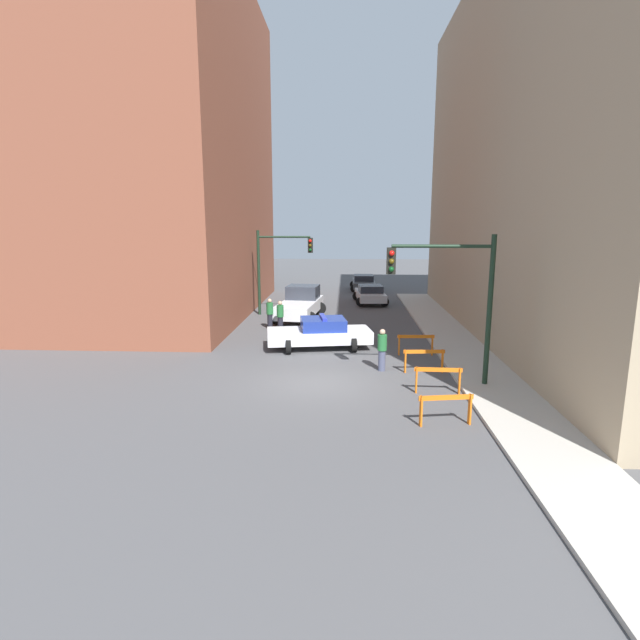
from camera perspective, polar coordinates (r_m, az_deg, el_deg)
ground_plane at (r=18.17m, az=-0.22°, el=-7.20°), size 120.00×120.00×0.00m
sidewalk_right at (r=18.87m, az=19.07°, el=-6.94°), size 2.40×44.00×0.12m
building_corner_left at (r=34.05m, az=-20.45°, el=17.65°), size 14.00×20.00×19.89m
building_right at (r=28.31m, az=30.37°, el=16.54°), size 12.00×28.00×18.18m
traffic_light_near at (r=17.64m, az=15.30°, el=3.62°), size 3.64×0.35×5.20m
traffic_light_far at (r=30.87m, az=-5.03°, el=6.83°), size 3.44×0.35×5.20m
police_car at (r=22.80m, az=0.01°, el=-1.49°), size 4.94×2.84×1.52m
white_truck at (r=29.74m, az=-2.27°, el=1.86°), size 3.04×5.60×1.90m
parked_car_near at (r=35.58m, az=5.76°, el=2.99°), size 2.49×4.42×1.31m
parked_car_mid at (r=42.31m, az=5.00°, el=4.32°), size 2.30×4.31×1.31m
pedestrian_crossing at (r=26.20m, az=-4.57°, el=0.45°), size 0.43×0.43×1.66m
pedestrian_corner at (r=27.03m, az=-5.76°, el=0.77°), size 0.50×0.50×1.66m
pedestrian_sidewalk at (r=19.54m, az=7.11°, el=-3.33°), size 0.51×0.51×1.66m
barrier_front at (r=14.83m, az=14.18°, el=-9.37°), size 1.59×0.39×0.90m
barrier_mid at (r=17.41m, az=13.34°, el=-6.22°), size 1.60×0.20×0.90m
barrier_back at (r=19.64m, az=11.80°, el=-4.16°), size 1.60×0.27×0.90m
barrier_corner at (r=22.08m, az=10.89°, el=-2.41°), size 1.60×0.21×0.90m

